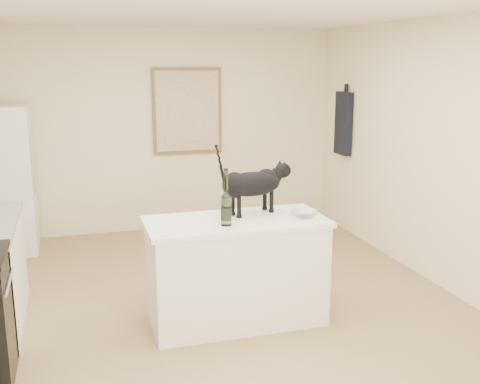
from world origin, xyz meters
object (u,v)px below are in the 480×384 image
object	(u,v)px
black_cat	(251,187)
wine_bottle	(226,201)
glass_bowl	(305,214)
fridge	(2,180)

from	to	relation	value
black_cat	wine_bottle	size ratio (longest dim) A/B	1.65
wine_bottle	glass_bowl	world-z (taller)	wine_bottle
wine_bottle	black_cat	bearing A→B (deg)	42.68
glass_bowl	wine_bottle	bearing A→B (deg)	-176.70
black_cat	glass_bowl	distance (m)	0.50
fridge	glass_bowl	size ratio (longest dim) A/B	7.63
fridge	glass_bowl	distance (m)	3.73
fridge	wine_bottle	size ratio (longest dim) A/B	4.19
black_cat	glass_bowl	bearing A→B (deg)	-46.93
black_cat	fridge	bearing A→B (deg)	116.30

